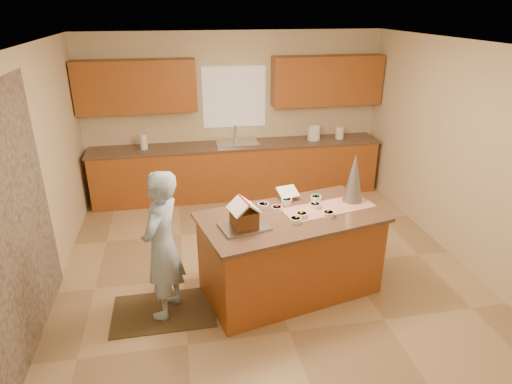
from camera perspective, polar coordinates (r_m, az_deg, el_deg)
floor at (r=5.64m, az=1.39°, el=-10.11°), size 5.50×5.50×0.00m
ceiling at (r=4.73m, az=1.72°, el=18.39°), size 5.50×5.50×0.00m
wall_back at (r=7.63m, az=-2.82°, el=9.93°), size 5.50×5.50×0.00m
wall_front at (r=2.74m, az=14.17°, el=-17.25°), size 5.50×5.50×0.00m
wall_left at (r=5.15m, az=-26.80°, el=0.79°), size 5.50×5.50×0.00m
wall_right at (r=6.04m, az=25.47°, el=4.10°), size 5.50×5.50×0.00m
stone_accent at (r=4.48m, az=-28.83°, el=-4.20°), size 0.00×2.50×2.50m
window_curtain at (r=7.54m, az=-2.83°, el=12.09°), size 1.05×0.03×1.00m
back_counter_base at (r=7.61m, az=-2.37°, el=2.73°), size 4.80×0.60×0.88m
back_counter_top at (r=7.46m, az=-2.43°, el=6.04°), size 4.85×0.63×0.04m
upper_cabinet_left at (r=7.30m, az=-15.16°, el=12.98°), size 1.85×0.35×0.80m
upper_cabinet_right at (r=7.71m, az=9.13°, el=13.98°), size 1.85×0.35×0.80m
sink at (r=7.46m, az=-2.43°, el=5.97°), size 0.70×0.45×0.12m
faucet at (r=7.59m, az=-2.65°, el=7.59°), size 0.03×0.03×0.28m
island_base at (r=5.08m, az=4.42°, el=-8.14°), size 2.05×1.35×0.92m
island_top at (r=4.84m, az=4.59°, el=-3.25°), size 2.16×1.45×0.04m
table_runner at (r=5.05m, az=9.35°, el=-2.01°), size 1.11×0.61×0.01m
baking_tray at (r=4.56m, az=-1.52°, el=-4.44°), size 0.55×0.46×0.03m
cookbook at (r=5.18m, az=4.11°, el=0.01°), size 0.27×0.23×0.10m
tinsel_tree at (r=5.17m, az=12.49°, el=1.76°), size 0.28×0.28×0.58m
rug at (r=5.09m, az=-11.76°, el=-14.79°), size 1.09×0.71×0.01m
boy at (r=4.63m, az=-11.95°, el=-6.78°), size 0.60×0.70×1.61m
canister_a at (r=7.71m, az=7.27°, el=7.47°), size 0.16×0.16×0.23m
canister_b at (r=7.71m, az=7.59°, el=7.63°), size 0.19×0.19×0.27m
canister_c at (r=7.87m, az=10.71°, el=7.50°), size 0.14×0.14×0.21m
paper_towel at (r=7.37m, az=-14.27°, el=6.29°), size 0.11×0.11×0.25m
gingerbread_house at (r=4.51m, az=-1.54°, el=-3.04°), size 0.35×0.35×0.30m
candy_bowls at (r=4.93m, az=5.41°, el=-2.13°), size 0.77×0.64×0.06m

